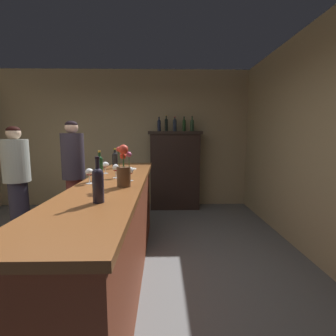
{
  "coord_description": "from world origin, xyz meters",
  "views": [
    {
      "loc": [
        0.85,
        -2.29,
        1.5
      ],
      "look_at": [
        0.91,
        0.64,
        1.11
      ],
      "focal_mm": 26.07,
      "sensor_mm": 36.0,
      "label": 1
    }
  ],
  "objects": [
    {
      "name": "patron_near_entrance",
      "position": [
        -1.25,
        1.21,
        0.89
      ],
      "size": [
        0.36,
        0.36,
        1.63
      ],
      "rotation": [
        0.0,
        0.0,
        -0.83
      ],
      "color": "#272432",
      "rests_on": "ground"
    },
    {
      "name": "wine_glass_front",
      "position": [
        0.17,
        0.58,
        1.15
      ],
      "size": [
        0.08,
        0.08,
        0.14
      ],
      "color": "white",
      "rests_on": "bar_counter"
    },
    {
      "name": "flower_arrangement",
      "position": [
        0.51,
        -0.17,
        1.2
      ],
      "size": [
        0.13,
        0.15,
        0.37
      ],
      "color": "brown",
      "rests_on": "bar_counter"
    },
    {
      "name": "wall_back",
      "position": [
        0.0,
        2.98,
        1.42
      ],
      "size": [
        5.39,
        0.12,
        2.85
      ],
      "primitive_type": "cube",
      "color": "tan",
      "rests_on": "ground"
    },
    {
      "name": "wine_glass_spare",
      "position": [
        0.35,
        0.26,
        1.16
      ],
      "size": [
        0.07,
        0.07,
        0.15
      ],
      "color": "white",
      "rests_on": "bar_counter"
    },
    {
      "name": "display_bottle_center",
      "position": [
        1.09,
        2.67,
        1.72
      ],
      "size": [
        0.08,
        0.08,
        0.29
      ],
      "color": "#232C3C",
      "rests_on": "display_cabinet"
    },
    {
      "name": "wine_bottle_merlot",
      "position": [
        0.19,
        1.06,
        1.18
      ],
      "size": [
        0.08,
        0.08,
        0.27
      ],
      "color": "black",
      "rests_on": "bar_counter"
    },
    {
      "name": "wine_bottle_pinot",
      "position": [
        0.42,
        -0.68,
        1.19
      ],
      "size": [
        0.08,
        0.08,
        0.31
      ],
      "color": "#252131",
      "rests_on": "bar_counter"
    },
    {
      "name": "wine_glass_rear",
      "position": [
        0.53,
        0.1,
        1.15
      ],
      "size": [
        0.06,
        0.06,
        0.14
      ],
      "color": "white",
      "rests_on": "bar_counter"
    },
    {
      "name": "display_cabinet",
      "position": [
        1.09,
        2.67,
        0.83
      ],
      "size": [
        1.06,
        0.44,
        1.58
      ],
      "color": "black",
      "rests_on": "ground"
    },
    {
      "name": "wine_glass_mid",
      "position": [
        0.17,
        -0.03,
        1.16
      ],
      "size": [
        0.07,
        0.07,
        0.14
      ],
      "color": "white",
      "rests_on": "bar_counter"
    },
    {
      "name": "wine_bottle_rose",
      "position": [
        0.22,
        0.14,
        1.19
      ],
      "size": [
        0.06,
        0.06,
        0.3
      ],
      "color": "#163A1D",
      "rests_on": "bar_counter"
    },
    {
      "name": "bar_counter",
      "position": [
        0.36,
        0.11,
        0.53
      ],
      "size": [
        0.62,
        3.14,
        1.06
      ],
      "color": "brown",
      "rests_on": "ground"
    },
    {
      "name": "display_bottle_midright",
      "position": [
        1.28,
        2.67,
        1.72
      ],
      "size": [
        0.07,
        0.07,
        0.29
      ],
      "color": "#1B3B1C",
      "rests_on": "display_cabinet"
    },
    {
      "name": "display_bottle_right",
      "position": [
        1.44,
        2.67,
        1.72
      ],
      "size": [
        0.08,
        0.08,
        0.3
      ],
      "color": "#2A462B",
      "rests_on": "display_cabinet"
    },
    {
      "name": "display_bottle_left",
      "position": [
        0.77,
        2.67,
        1.71
      ],
      "size": [
        0.07,
        0.07,
        0.29
      ],
      "color": "#1E253B",
      "rests_on": "display_cabinet"
    },
    {
      "name": "cheese_plate",
      "position": [
        0.4,
        0.92,
        1.06
      ],
      "size": [
        0.19,
        0.19,
        0.01
      ],
      "primitive_type": "cylinder",
      "color": "white",
      "rests_on": "bar_counter"
    },
    {
      "name": "patron_redhead",
      "position": [
        -0.47,
        1.3,
        0.95
      ],
      "size": [
        0.33,
        0.33,
        1.71
      ],
      "rotation": [
        0.0,
        0.0,
        -1.1
      ],
      "color": "maroon",
      "rests_on": "ground"
    },
    {
      "name": "display_bottle_midleft",
      "position": [
        0.92,
        2.67,
        1.73
      ],
      "size": [
        0.06,
        0.06,
        0.32
      ],
      "color": "black",
      "rests_on": "display_cabinet"
    },
    {
      "name": "floor",
      "position": [
        0.0,
        0.0,
        0.0
      ],
      "size": [
        7.6,
        7.6,
        0.0
      ],
      "primitive_type": "plane",
      "color": "slate",
      "rests_on": "ground"
    }
  ]
}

